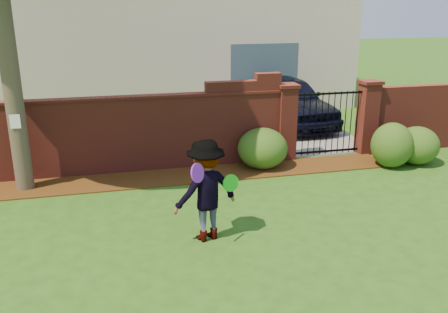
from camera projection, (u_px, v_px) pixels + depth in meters
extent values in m
cube|color=#275214|center=(233.00, 245.00, 7.79)|extent=(80.00, 80.00, 0.01)
cube|color=#3B210A|center=(153.00, 179.00, 10.65)|extent=(11.10, 1.08, 0.03)
cube|color=maroon|center=(94.00, 138.00, 10.73)|extent=(8.70, 0.25, 1.70)
cube|color=maroon|center=(243.00, 87.00, 11.21)|extent=(1.80, 0.25, 0.30)
cube|color=maroon|center=(268.00, 76.00, 11.27)|extent=(0.60, 0.25, 0.16)
cube|color=maroon|center=(91.00, 99.00, 10.46)|extent=(8.70, 0.31, 0.06)
cube|color=maroon|center=(435.00, 117.00, 12.72)|extent=(4.00, 0.25, 1.70)
cube|color=maroon|center=(286.00, 124.00, 11.75)|extent=(0.42, 0.42, 1.80)
cube|color=maroon|center=(288.00, 86.00, 11.46)|extent=(0.50, 0.50, 0.08)
cube|color=maroon|center=(367.00, 119.00, 12.25)|extent=(0.42, 0.42, 1.80)
cube|color=maroon|center=(371.00, 82.00, 11.96)|extent=(0.50, 0.50, 0.08)
cylinder|color=black|center=(297.00, 125.00, 11.83)|extent=(0.02, 0.02, 1.60)
cylinder|color=black|center=(303.00, 125.00, 11.87)|extent=(0.02, 0.02, 1.60)
cylinder|color=black|center=(309.00, 124.00, 11.91)|extent=(0.02, 0.02, 1.60)
cylinder|color=black|center=(315.00, 124.00, 11.94)|extent=(0.02, 0.02, 1.60)
cylinder|color=black|center=(321.00, 124.00, 11.98)|extent=(0.02, 0.02, 1.60)
cylinder|color=black|center=(327.00, 123.00, 12.02)|extent=(0.02, 0.02, 1.60)
cylinder|color=black|center=(333.00, 123.00, 12.05)|extent=(0.02, 0.02, 1.60)
cylinder|color=black|center=(339.00, 123.00, 12.09)|extent=(0.02, 0.02, 1.60)
cylinder|color=black|center=(345.00, 122.00, 12.13)|extent=(0.02, 0.02, 1.60)
cylinder|color=black|center=(351.00, 122.00, 12.16)|extent=(0.02, 0.02, 1.60)
cylinder|color=black|center=(357.00, 121.00, 12.20)|extent=(0.02, 0.02, 1.60)
cube|color=black|center=(325.00, 151.00, 12.24)|extent=(1.78, 0.03, 0.05)
cube|color=black|center=(329.00, 94.00, 11.79)|extent=(1.78, 0.03, 0.05)
cube|color=gray|center=(273.00, 120.00, 15.97)|extent=(3.20, 8.00, 0.01)
cube|color=beige|center=(178.00, 22.00, 18.18)|extent=(12.00, 6.00, 6.00)
cube|color=#384C5B|center=(264.00, 79.00, 16.57)|extent=(2.40, 0.12, 2.40)
imported|color=black|center=(291.00, 102.00, 15.02)|extent=(2.28, 4.68, 1.54)
cylinder|color=#413627|center=(2.00, 16.00, 9.03)|extent=(0.36, 0.36, 7.00)
cube|color=white|center=(15.00, 122.00, 9.47)|extent=(0.20, 0.01, 0.28)
ellipsoid|color=#214B16|center=(263.00, 148.00, 11.24)|extent=(1.17, 1.17, 0.96)
ellipsoid|color=#214B16|center=(392.00, 145.00, 11.30)|extent=(0.97, 0.97, 1.07)
ellipsoid|color=#214B16|center=(417.00, 145.00, 11.54)|extent=(1.03, 1.03, 0.92)
imported|color=gray|center=(207.00, 191.00, 7.73)|extent=(1.23, 0.90, 1.70)
cylinder|color=purple|center=(197.00, 173.00, 7.17)|extent=(0.28, 0.27, 0.30)
cylinder|color=#1BCB1D|center=(231.00, 183.00, 7.72)|extent=(0.29, 0.14, 0.29)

